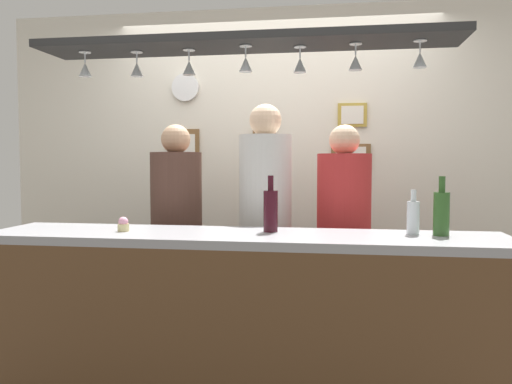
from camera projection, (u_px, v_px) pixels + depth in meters
The scene contains 22 objects.
back_wall at pixel (275, 174), 4.09m from camera, with size 4.40×0.06×2.60m, color silver.
bar_counter at pixel (237, 305), 2.54m from camera, with size 2.70×0.55×1.03m.
overhead_glass_rack at pixel (244, 43), 2.67m from camera, with size 2.20×0.36×0.04m, color black.
hanging_wineglass_far_left at pixel (85, 69), 2.79m from camera, with size 0.07×0.07×0.13m.
hanging_wineglass_left at pixel (137, 69), 2.78m from camera, with size 0.07×0.07×0.13m.
hanging_wineglass_center_left at pixel (189, 67), 2.73m from camera, with size 0.07×0.07×0.13m.
hanging_wineglass_center at pixel (246, 64), 2.64m from camera, with size 0.07×0.07×0.13m.
hanging_wineglass_center_right at pixel (300, 64), 2.66m from camera, with size 0.07×0.07×0.13m.
hanging_wineglass_right at pixel (355, 62), 2.59m from camera, with size 0.07×0.07×0.13m.
hanging_wineglass_far_right at pixel (420, 59), 2.52m from camera, with size 0.07×0.07×0.13m.
person_left_brown_shirt at pixel (177, 223), 3.43m from camera, with size 0.34×0.34×1.64m.
person_middle_white_patterned_shirt at pixel (265, 212), 3.33m from camera, with size 0.34×0.34×1.77m.
person_right_red_shirt at pixel (344, 227), 3.26m from camera, with size 0.34×0.34×1.63m.
bottle_champagne_green at pixel (441, 212), 2.59m from camera, with size 0.08×0.08×0.30m.
bottle_wine_dark_red at pixel (271, 210), 2.73m from camera, with size 0.08×0.08×0.30m.
bottle_soda_clear at pixel (413, 216), 2.63m from camera, with size 0.06×0.06×0.23m.
cupcake at pixel (123, 225), 2.75m from camera, with size 0.06×0.06×0.08m.
picture_frame_lower_pair at pixel (351, 156), 3.95m from camera, with size 0.30×0.02×0.18m.
picture_frame_crest at pixel (264, 144), 4.04m from camera, with size 0.18×0.02×0.26m.
picture_frame_caricature at pixel (183, 150), 4.15m from camera, with size 0.26×0.02×0.34m.
picture_frame_upper_small at pixel (352, 115), 3.93m from camera, with size 0.22×0.02×0.18m.
wall_clock at pixel (185, 87), 4.11m from camera, with size 0.22×0.22×0.03m, color white.
Camera 1 is at (0.48, -2.96, 1.40)m, focal length 36.08 mm.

